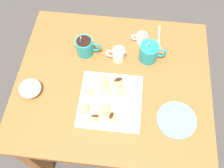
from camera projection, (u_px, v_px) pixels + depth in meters
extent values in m
plane|color=#423D38|center=(113.00, 128.00, 1.80)|extent=(8.00, 8.00, 0.00)
cube|color=#935628|center=(113.00, 82.00, 1.19)|extent=(0.93, 0.80, 0.04)
cube|color=#935628|center=(34.00, 159.00, 1.36)|extent=(0.07, 0.07, 0.67)
cube|color=#935628|center=(60.00, 58.00, 1.69)|extent=(0.07, 0.07, 0.67)
cube|color=#935628|center=(178.00, 69.00, 1.64)|extent=(0.07, 0.07, 0.67)
cube|color=silver|center=(109.00, 101.00, 1.11)|extent=(0.28, 0.28, 0.02)
cylinder|color=teal|center=(85.00, 47.00, 1.21)|extent=(0.09, 0.09, 0.09)
torus|color=teal|center=(95.00, 47.00, 1.21)|extent=(0.06, 0.01, 0.06)
cylinder|color=black|center=(84.00, 42.00, 1.18)|extent=(0.07, 0.07, 0.01)
cylinder|color=silver|center=(80.00, 42.00, 1.18)|extent=(0.03, 0.04, 0.12)
cylinder|color=teal|center=(149.00, 52.00, 1.20)|extent=(0.09, 0.09, 0.09)
torus|color=teal|center=(160.00, 53.00, 1.19)|extent=(0.06, 0.01, 0.06)
cylinder|color=black|center=(150.00, 47.00, 1.16)|extent=(0.08, 0.08, 0.01)
cylinder|color=silver|center=(146.00, 48.00, 1.17)|extent=(0.03, 0.03, 0.12)
cylinder|color=silver|center=(119.00, 55.00, 1.20)|extent=(0.06, 0.06, 0.07)
cone|color=silver|center=(125.00, 52.00, 1.18)|extent=(0.02, 0.02, 0.02)
torus|color=silver|center=(110.00, 53.00, 1.20)|extent=(0.05, 0.01, 0.05)
cylinder|color=white|center=(119.00, 51.00, 1.18)|extent=(0.05, 0.05, 0.01)
ellipsoid|color=silver|center=(30.00, 88.00, 1.12)|extent=(0.10, 0.10, 0.06)
sphere|color=beige|center=(29.00, 86.00, 1.11)|extent=(0.06, 0.06, 0.06)
ellipsoid|color=green|center=(30.00, 85.00, 1.09)|extent=(0.03, 0.03, 0.01)
cylinder|color=silver|center=(142.00, 38.00, 1.26)|extent=(0.05, 0.05, 0.05)
cone|color=silver|center=(147.00, 36.00, 1.25)|extent=(0.02, 0.02, 0.02)
torus|color=silver|center=(135.00, 37.00, 1.26)|extent=(0.04, 0.01, 0.04)
cylinder|color=black|center=(142.00, 36.00, 1.24)|extent=(0.04, 0.04, 0.01)
cylinder|color=#66A8DB|center=(176.00, 120.00, 1.07)|extent=(0.17, 0.17, 0.01)
cube|color=silver|center=(159.00, 36.00, 1.30)|extent=(0.01, 0.15, 0.00)
ellipsoid|color=silver|center=(158.00, 48.00, 1.26)|extent=(0.03, 0.02, 0.01)
ellipsoid|color=#E5B260|center=(104.00, 81.00, 1.14)|extent=(0.05, 0.06, 0.03)
ellipsoid|color=#E5B260|center=(105.00, 109.00, 1.07)|extent=(0.07, 0.07, 0.04)
ellipsoid|color=#E5B260|center=(106.00, 90.00, 1.12)|extent=(0.05, 0.06, 0.03)
ellipsoid|color=#E5B260|center=(84.00, 108.00, 1.07)|extent=(0.05, 0.06, 0.04)
ellipsoid|color=#E5B260|center=(95.00, 118.00, 1.05)|extent=(0.05, 0.05, 0.03)
ellipsoid|color=black|center=(95.00, 116.00, 1.03)|extent=(0.03, 0.02, 0.00)
ellipsoid|color=#E5B260|center=(111.00, 117.00, 1.05)|extent=(0.06, 0.06, 0.03)
ellipsoid|color=black|center=(111.00, 116.00, 1.03)|extent=(0.03, 0.04, 0.00)
ellipsoid|color=#E5B260|center=(121.00, 91.00, 1.11)|extent=(0.06, 0.06, 0.04)
ellipsoid|color=#E5B260|center=(118.00, 82.00, 1.13)|extent=(0.06, 0.06, 0.04)
ellipsoid|color=black|center=(118.00, 80.00, 1.11)|extent=(0.04, 0.03, 0.00)
ellipsoid|color=#E5B260|center=(90.00, 92.00, 1.11)|extent=(0.05, 0.05, 0.03)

